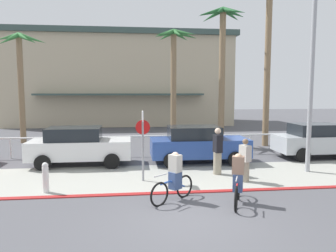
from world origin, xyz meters
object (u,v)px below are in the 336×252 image
at_px(stop_sign_bike_lane, 143,136).
at_px(streetlight_curb, 315,65).
at_px(car_white_1, 79,146).
at_px(pedestrian_1, 218,153).
at_px(bollard_1, 46,177).
at_px(car_silver_3, 320,140).
at_px(palm_tree_1, 20,61).
at_px(cyclist_red_0, 238,180).
at_px(palm_tree_4, 269,27).
at_px(car_blue_2, 198,144).
at_px(cyclist_blue_1, 174,178).
at_px(palm_tree_2, 174,56).
at_px(pedestrian_0, 245,162).
at_px(palm_tree_3, 222,41).

relative_size(stop_sign_bike_lane, streetlight_curb, 0.34).
relative_size(car_white_1, pedestrian_1, 2.38).
xyz_separation_m(stop_sign_bike_lane, bollard_1, (-3.17, -1.03, -1.16)).
height_order(car_silver_3, pedestrian_1, pedestrian_1).
bearing_deg(palm_tree_1, streetlight_curb, -34.34).
bearing_deg(cyclist_red_0, palm_tree_1, 128.08).
distance_m(palm_tree_4, car_silver_3, 7.31).
relative_size(car_blue_2, cyclist_blue_1, 2.93).
height_order(palm_tree_2, palm_tree_4, palm_tree_4).
xyz_separation_m(cyclist_red_0, pedestrian_0, (1.00, 2.17, 0.03)).
distance_m(palm_tree_3, cyclist_blue_1, 11.76).
bearing_deg(streetlight_curb, palm_tree_3, 104.20).
distance_m(palm_tree_3, car_silver_3, 7.72).
bearing_deg(cyclist_red_0, car_blue_2, 90.34).
bearing_deg(car_blue_2, palm_tree_1, 144.10).
relative_size(cyclist_red_0, cyclist_blue_1, 1.14).
bearing_deg(car_silver_3, palm_tree_2, 140.08).
height_order(cyclist_red_0, cyclist_blue_1, same).
height_order(palm_tree_1, car_white_1, palm_tree_1).
relative_size(palm_tree_3, car_silver_3, 1.85).
distance_m(car_blue_2, pedestrian_0, 3.46).
bearing_deg(car_white_1, cyclist_red_0, -46.57).
xyz_separation_m(palm_tree_1, car_silver_3, (16.04, -6.61, -4.25)).
height_order(bollard_1, pedestrian_0, pedestrian_0).
bearing_deg(cyclist_red_0, streetlight_curb, 37.28).
distance_m(palm_tree_4, cyclist_blue_1, 13.13).
bearing_deg(bollard_1, stop_sign_bike_lane, 17.96).
relative_size(streetlight_curb, palm_tree_2, 1.06).
distance_m(palm_tree_1, cyclist_red_0, 16.60).
bearing_deg(cyclist_red_0, palm_tree_4, 62.88).
xyz_separation_m(bollard_1, palm_tree_4, (10.81, 8.08, 6.50)).
bearing_deg(palm_tree_3, cyclist_blue_1, -113.27).
distance_m(car_blue_2, car_silver_3, 6.22).
distance_m(stop_sign_bike_lane, palm_tree_4, 11.69).
height_order(streetlight_curb, palm_tree_3, palm_tree_3).
height_order(palm_tree_4, cyclist_blue_1, palm_tree_4).
bearing_deg(pedestrian_0, stop_sign_bike_lane, 171.83).
distance_m(streetlight_curb, palm_tree_1, 16.88).
bearing_deg(pedestrian_0, palm_tree_3, 80.56).
bearing_deg(car_silver_3, palm_tree_1, 157.59).
bearing_deg(car_white_1, palm_tree_1, 123.06).
bearing_deg(pedestrian_0, bollard_1, -175.76).
height_order(palm_tree_3, cyclist_red_0, palm_tree_3).
relative_size(stop_sign_bike_lane, cyclist_blue_1, 1.71).
bearing_deg(palm_tree_4, stop_sign_bike_lane, -137.28).
bearing_deg(palm_tree_1, car_blue_2, -35.90).
bearing_deg(car_blue_2, cyclist_red_0, -89.66).
bearing_deg(stop_sign_bike_lane, pedestrian_1, 11.99).
relative_size(bollard_1, palm_tree_4, 0.10).
relative_size(car_blue_2, pedestrian_0, 2.78).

